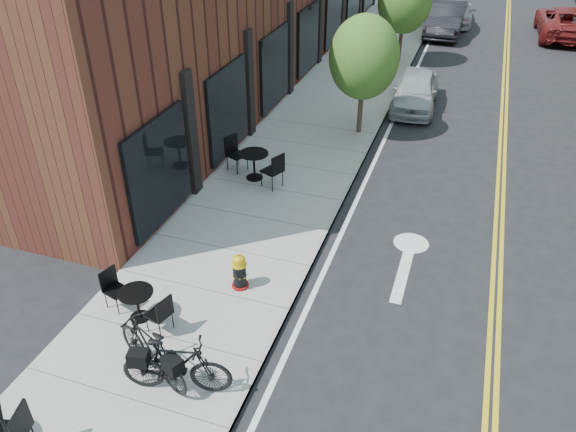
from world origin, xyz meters
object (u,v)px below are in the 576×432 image
at_px(bicycle_right, 176,366).
at_px(bistro_set_b, 137,301).
at_px(parked_car_far, 565,22).
at_px(bicycle_left, 151,351).
at_px(parked_car_a, 415,91).
at_px(fire_hydrant, 239,271).
at_px(parked_car_c, 450,7).
at_px(parked_car_b, 446,18).
at_px(bistro_set_c, 254,162).

bearing_deg(bicycle_right, bistro_set_b, 36.69).
relative_size(bistro_set_b, parked_car_far, 0.30).
relative_size(bicycle_left, bistro_set_b, 1.17).
xyz_separation_m(parked_car_a, parked_car_far, (5.82, 11.99, 0.11)).
relative_size(bicycle_right, parked_car_far, 0.35).
relative_size(fire_hydrant, parked_car_c, 0.16).
xyz_separation_m(fire_hydrant, parked_car_c, (2.03, 25.16, 0.23)).
bearing_deg(parked_car_b, bistro_set_c, -100.71).
distance_m(bicycle_right, bistro_set_b, 2.10).
relative_size(bistro_set_b, parked_car_a, 0.43).
bearing_deg(bicycle_right, bistro_set_c, -1.52).
bearing_deg(parked_car_a, bistro_set_c, -118.63).
xyz_separation_m(bistro_set_b, parked_car_c, (3.55, 26.71, 0.20)).
xyz_separation_m(parked_car_b, parked_car_far, (5.77, 1.30, -0.05)).
bearing_deg(parked_car_b, bicycle_right, -93.94).
distance_m(bicycle_left, bistro_set_b, 1.57).
bearing_deg(parked_car_c, bistro_set_c, -107.57).
xyz_separation_m(parked_car_a, parked_car_c, (0.00, 13.49, 0.10)).
distance_m(bistro_set_c, parked_car_a, 7.94).
height_order(bistro_set_c, parked_car_far, parked_car_far).
xyz_separation_m(bicycle_left, bistro_set_b, (-1.03, 1.17, -0.14)).
bearing_deg(bistro_set_b, fire_hydrant, 61.29).
xyz_separation_m(parked_car_c, parked_car_far, (5.82, -1.51, 0.01)).
xyz_separation_m(fire_hydrant, parked_car_a, (2.03, 11.67, 0.14)).
height_order(bicycle_right, bistro_set_b, bicycle_right).
height_order(bicycle_left, bistro_set_b, bicycle_left).
distance_m(bicycle_left, parked_car_a, 14.61).
bearing_deg(bicycle_left, bistro_set_b, -114.07).
xyz_separation_m(bistro_set_c, parked_car_far, (9.32, 19.11, 0.12)).
bearing_deg(parked_car_far, bistro_set_c, 61.90).
bearing_deg(parked_car_far, bistro_set_b, 67.52).
xyz_separation_m(bicycle_right, parked_car_b, (1.99, 25.24, 0.12)).
distance_m(bicycle_right, bistro_set_c, 7.60).
xyz_separation_m(bicycle_right, parked_car_far, (7.76, 26.54, 0.07)).
xyz_separation_m(bicycle_left, bicycle_right, (0.57, -0.17, -0.00)).
distance_m(parked_car_b, parked_car_c, 2.81).
xyz_separation_m(bicycle_left, parked_car_a, (2.52, 14.39, -0.04)).
bearing_deg(bicycle_left, parked_car_far, -172.87).
bearing_deg(bicycle_left, bicycle_right, 98.30).
relative_size(fire_hydrant, bistro_set_b, 0.51).
bearing_deg(bicycle_left, parked_car_a, -165.27).
height_order(bicycle_right, parked_car_b, parked_car_b).
xyz_separation_m(fire_hydrant, parked_car_far, (7.84, 23.65, 0.24)).
xyz_separation_m(bicycle_left, bistro_set_c, (-0.99, 7.27, -0.06)).
height_order(bicycle_left, parked_car_b, parked_car_b).
bearing_deg(parked_car_far, fire_hydrant, 69.56).
distance_m(fire_hydrant, parked_car_a, 11.84).
xyz_separation_m(bicycle_left, parked_car_far, (8.34, 26.37, 0.07)).
distance_m(parked_car_b, parked_car_far, 5.92).
xyz_separation_m(fire_hydrant, bicycle_left, (-0.49, -2.72, 0.18)).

